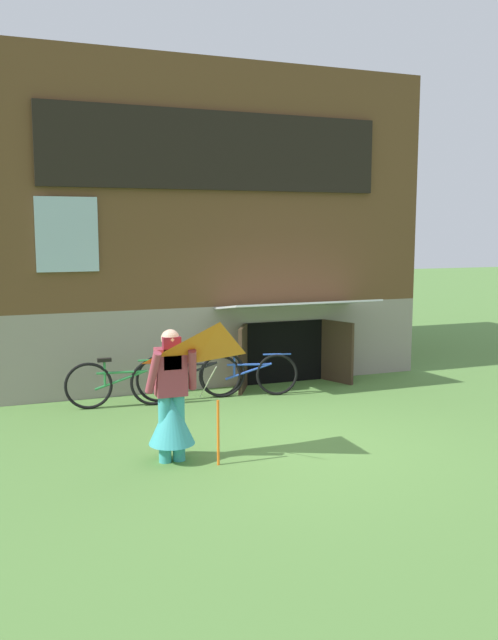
{
  "coord_description": "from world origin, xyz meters",
  "views": [
    {
      "loc": [
        -3.3,
        -7.2,
        2.59
      ],
      "look_at": [
        -0.16,
        1.14,
        1.38
      ],
      "focal_mm": 37.25,
      "sensor_mm": 36.0,
      "label": 1
    }
  ],
  "objects_px": {
    "person": "(171,407)",
    "bicycle_black": "(192,376)",
    "kite": "(220,362)",
    "bicycle_green": "(121,383)",
    "bicycle_blue": "(248,374)"
  },
  "relations": [
    {
      "from": "person",
      "to": "bicycle_black",
      "type": "relative_size",
      "value": 0.88
    },
    {
      "from": "person",
      "to": "kite",
      "type": "distance_m",
      "value": 0.91
    },
    {
      "from": "person",
      "to": "bicycle_black",
      "type": "bearing_deg",
      "value": 78.59
    },
    {
      "from": "kite",
      "to": "bicycle_black",
      "type": "distance_m",
      "value": 3.28
    },
    {
      "from": "bicycle_blue",
      "to": "bicycle_black",
      "type": "relative_size",
      "value": 0.89
    },
    {
      "from": "kite",
      "to": "bicycle_black",
      "type": "height_order",
      "value": "kite"
    },
    {
      "from": "bicycle_black",
      "to": "bicycle_green",
      "type": "height_order",
      "value": "bicycle_black"
    },
    {
      "from": "kite",
      "to": "person",
      "type": "bearing_deg",
      "value": 124.74
    },
    {
      "from": "person",
      "to": "kite",
      "type": "xyz_separation_m",
      "value": [
        0.39,
        -0.56,
        0.59
      ]
    },
    {
      "from": "bicycle_blue",
      "to": "bicycle_black",
      "type": "xyz_separation_m",
      "value": [
        -0.9,
        0.08,
        0.03
      ]
    },
    {
      "from": "person",
      "to": "bicycle_green",
      "type": "relative_size",
      "value": 0.93
    },
    {
      "from": "kite",
      "to": "bicycle_blue",
      "type": "xyz_separation_m",
      "value": [
        1.46,
        3.04,
        -0.87
      ]
    },
    {
      "from": "person",
      "to": "bicycle_black",
      "type": "height_order",
      "value": "person"
    },
    {
      "from": "bicycle_black",
      "to": "kite",
      "type": "bearing_deg",
      "value": -96.81
    },
    {
      "from": "bicycle_green",
      "to": "kite",
      "type": "bearing_deg",
      "value": -72.91
    }
  ]
}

